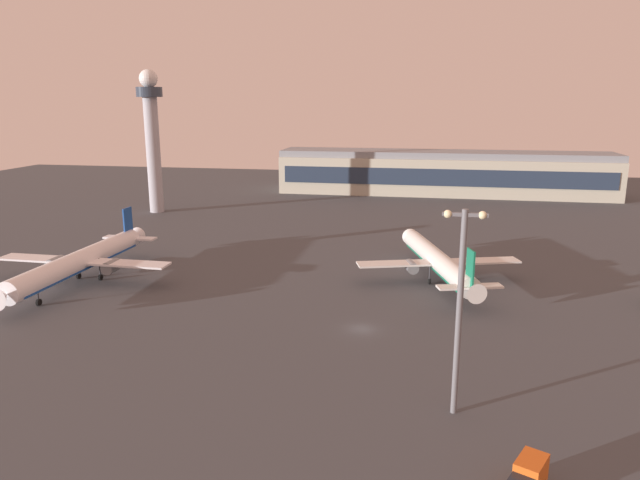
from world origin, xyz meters
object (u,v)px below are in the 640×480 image
(airplane_far_stand, at_px, (81,261))
(apron_light_central, at_px, (460,299))
(airplane_taxiway_distant, at_px, (438,261))
(catering_truck, at_px, (528,478))
(control_tower, at_px, (152,132))

(airplane_far_stand, height_order, apron_light_central, apron_light_central)
(airplane_far_stand, xyz_separation_m, airplane_taxiway_distant, (68.81, 14.28, -0.37))
(airplane_taxiway_distant, relative_size, apron_light_central, 1.72)
(airplane_far_stand, bearing_deg, catering_truck, 147.38)
(control_tower, relative_size, airplane_taxiway_distant, 1.08)
(control_tower, height_order, apron_light_central, control_tower)
(control_tower, xyz_separation_m, airplane_far_stand, (19.82, -72.95, -21.06))
(control_tower, distance_m, catering_truck, 157.69)
(control_tower, bearing_deg, airplane_far_stand, -74.80)
(apron_light_central, bearing_deg, catering_truck, -65.46)
(airplane_taxiway_distant, bearing_deg, airplane_far_stand, 174.64)
(control_tower, distance_m, apron_light_central, 142.22)
(airplane_far_stand, relative_size, apron_light_central, 1.91)
(control_tower, relative_size, catering_truck, 7.28)
(control_tower, xyz_separation_m, apron_light_central, (89.96, -109.52, -11.76))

